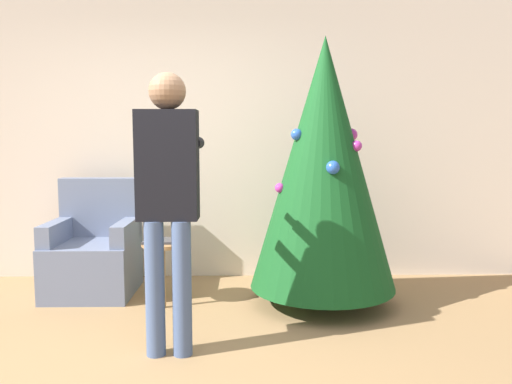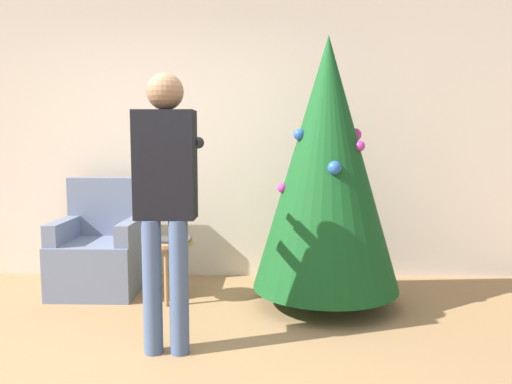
{
  "view_description": "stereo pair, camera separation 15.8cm",
  "coord_description": "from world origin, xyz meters",
  "px_view_note": "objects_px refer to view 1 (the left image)",
  "views": [
    {
      "loc": [
        0.69,
        -2.62,
        1.35
      ],
      "look_at": [
        0.74,
        0.88,
        0.97
      ],
      "focal_mm": 35.0,
      "sensor_mm": 36.0,
      "label": 1
    },
    {
      "loc": [
        0.84,
        -2.62,
        1.35
      ],
      "look_at": [
        0.74,
        0.88,
        0.97
      ],
      "focal_mm": 35.0,
      "sensor_mm": 36.0,
      "label": 2
    }
  ],
  "objects_px": {
    "person_standing": "(168,188)",
    "side_stool": "(166,252)",
    "armchair": "(94,254)",
    "christmas_tree": "(324,164)"
  },
  "relations": [
    {
      "from": "christmas_tree",
      "to": "side_stool",
      "type": "distance_m",
      "value": 1.48
    },
    {
      "from": "christmas_tree",
      "to": "armchair",
      "type": "relative_size",
      "value": 2.17
    },
    {
      "from": "person_standing",
      "to": "side_stool",
      "type": "xyz_separation_m",
      "value": [
        -0.18,
        0.96,
        -0.63
      ]
    },
    {
      "from": "christmas_tree",
      "to": "side_stool",
      "type": "relative_size",
      "value": 4.24
    },
    {
      "from": "side_stool",
      "to": "person_standing",
      "type": "bearing_deg",
      "value": -79.11
    },
    {
      "from": "armchair",
      "to": "person_standing",
      "type": "relative_size",
      "value": 0.57
    },
    {
      "from": "christmas_tree",
      "to": "person_standing",
      "type": "height_order",
      "value": "christmas_tree"
    },
    {
      "from": "christmas_tree",
      "to": "person_standing",
      "type": "distance_m",
      "value": 1.43
    },
    {
      "from": "armchair",
      "to": "side_stool",
      "type": "bearing_deg",
      "value": -23.22
    },
    {
      "from": "christmas_tree",
      "to": "person_standing",
      "type": "xyz_separation_m",
      "value": [
        -1.1,
        -0.91,
        -0.1
      ]
    }
  ]
}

